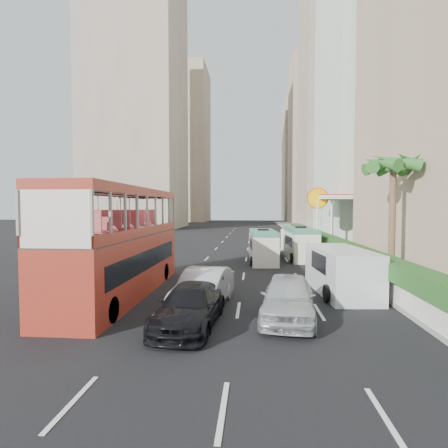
# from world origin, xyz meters

# --- Properties ---
(ground_plane) EXTENTS (200.00, 200.00, 0.00)m
(ground_plane) POSITION_xyz_m (0.00, 0.00, 0.00)
(ground_plane) COLOR black
(ground_plane) RESTS_ON ground
(double_decker_bus) EXTENTS (2.50, 11.00, 5.06)m
(double_decker_bus) POSITION_xyz_m (-6.00, 0.00, 2.53)
(double_decker_bus) COLOR #9E2C1D
(double_decker_bus) RESTS_ON ground
(car_silver_lane_a) EXTENTS (2.29, 4.97, 1.58)m
(car_silver_lane_a) POSITION_xyz_m (-1.86, -1.69, 0.00)
(car_silver_lane_a) COLOR silver
(car_silver_lane_a) RESTS_ON ground
(car_silver_lane_b) EXTENTS (2.47, 4.96, 1.62)m
(car_silver_lane_b) POSITION_xyz_m (1.49, -2.96, 0.00)
(car_silver_lane_b) COLOR silver
(car_silver_lane_b) RESTS_ON ground
(car_black) EXTENTS (2.28, 4.93, 1.39)m
(car_black) POSITION_xyz_m (-2.00, -4.02, 0.00)
(car_black) COLOR black
(car_black) RESTS_ON ground
(van_asset) EXTENTS (2.94, 5.00, 1.31)m
(van_asset) POSITION_xyz_m (1.13, 13.59, 0.00)
(van_asset) COLOR silver
(van_asset) RESTS_ON ground
(minibus_near) EXTENTS (2.15, 5.56, 2.42)m
(minibus_near) POSITION_xyz_m (0.89, 10.56, 1.21)
(minibus_near) COLOR silver
(minibus_near) RESTS_ON ground
(minibus_far) EXTENTS (2.22, 5.79, 2.52)m
(minibus_far) POSITION_xyz_m (3.94, 12.48, 1.26)
(minibus_far) COLOR silver
(minibus_far) RESTS_ON ground
(panel_van_near) EXTENTS (2.59, 5.56, 2.16)m
(panel_van_near) POSITION_xyz_m (4.40, 1.25, 1.08)
(panel_van_near) COLOR silver
(panel_van_near) RESTS_ON ground
(panel_van_far) EXTENTS (3.15, 5.61, 2.12)m
(panel_van_far) POSITION_xyz_m (4.31, 19.64, 1.06)
(panel_van_far) COLOR silver
(panel_van_far) RESTS_ON ground
(sidewalk) EXTENTS (6.00, 120.00, 0.18)m
(sidewalk) POSITION_xyz_m (9.00, 25.00, 0.09)
(sidewalk) COLOR #99968C
(sidewalk) RESTS_ON ground
(kerb_wall) EXTENTS (0.30, 44.00, 1.00)m
(kerb_wall) POSITION_xyz_m (6.20, 14.00, 0.68)
(kerb_wall) COLOR silver
(kerb_wall) RESTS_ON sidewalk
(hedge) EXTENTS (1.10, 44.00, 0.70)m
(hedge) POSITION_xyz_m (6.20, 14.00, 1.53)
(hedge) COLOR #2D6626
(hedge) RESTS_ON kerb_wall
(palm_tree) EXTENTS (0.36, 0.36, 6.40)m
(palm_tree) POSITION_xyz_m (7.80, 4.00, 3.38)
(palm_tree) COLOR brown
(palm_tree) RESTS_ON sidewalk
(shell_station) EXTENTS (6.50, 8.00, 5.50)m
(shell_station) POSITION_xyz_m (10.00, 23.00, 2.75)
(shell_station) COLOR silver
(shell_station) RESTS_ON ground
(tower_stripe) EXTENTS (16.00, 18.00, 58.00)m
(tower_stripe) POSITION_xyz_m (18.00, 34.00, 29.00)
(tower_stripe) COLOR white
(tower_stripe) RESTS_ON ground
(tower_mid) EXTENTS (16.00, 16.00, 50.00)m
(tower_mid) POSITION_xyz_m (18.00, 58.00, 25.00)
(tower_mid) COLOR #B2A18D
(tower_mid) RESTS_ON ground
(tower_far_a) EXTENTS (14.00, 14.00, 44.00)m
(tower_far_a) POSITION_xyz_m (17.00, 82.00, 22.00)
(tower_far_a) COLOR tan
(tower_far_a) RESTS_ON ground
(tower_far_b) EXTENTS (14.00, 14.00, 40.00)m
(tower_far_b) POSITION_xyz_m (17.00, 104.00, 20.00)
(tower_far_b) COLOR #B2A18D
(tower_far_b) RESTS_ON ground
(tower_left_a) EXTENTS (18.00, 18.00, 52.00)m
(tower_left_a) POSITION_xyz_m (-24.00, 55.00, 26.00)
(tower_left_a) COLOR #B2A18D
(tower_left_a) RESTS_ON ground
(tower_left_b) EXTENTS (16.00, 16.00, 46.00)m
(tower_left_b) POSITION_xyz_m (-22.00, 90.00, 23.00)
(tower_left_b) COLOR tan
(tower_left_b) RESTS_ON ground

